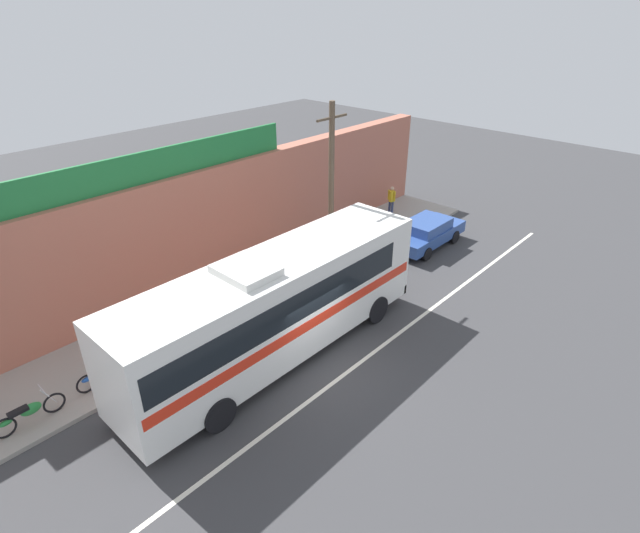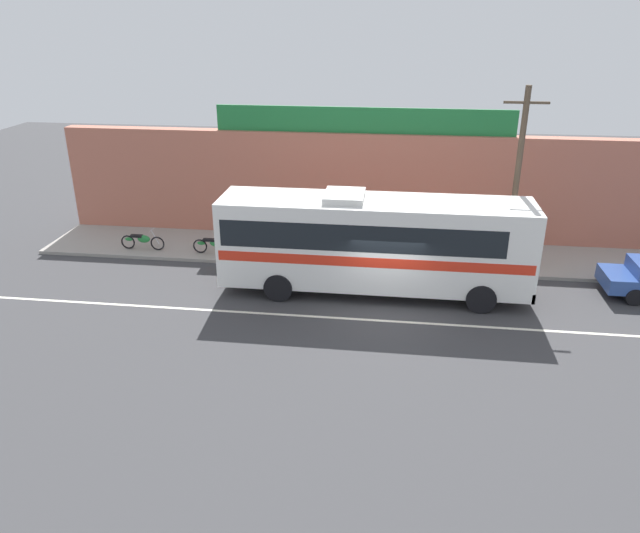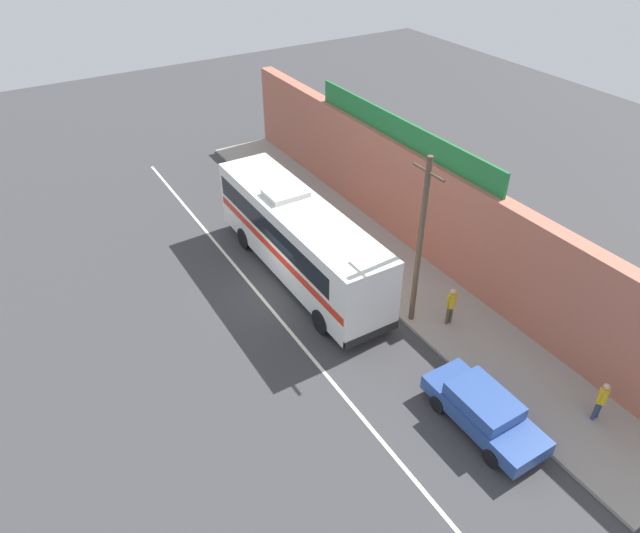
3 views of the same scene
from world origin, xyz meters
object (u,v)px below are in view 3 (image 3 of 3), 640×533
object	(u,v)px
pedestrian_far_right	(602,399)
motorcycle_green	(303,206)
utility_pole	(420,242)
pedestrian_near_shop	(451,304)
motorcycle_red	(280,189)
motorcycle_orange	(256,167)
intercity_bus	(298,235)
parked_car	(484,410)

from	to	relation	value
pedestrian_far_right	motorcycle_green	bearing A→B (deg)	-174.77
utility_pole	pedestrian_near_shop	distance (m)	3.08
motorcycle_red	motorcycle_green	distance (m)	2.29
utility_pole	motorcycle_red	distance (m)	12.45
utility_pole	motorcycle_orange	distance (m)	15.59
pedestrian_near_shop	intercity_bus	bearing A→B (deg)	-151.50
motorcycle_orange	pedestrian_far_right	distance (m)	22.50
motorcycle_green	motorcycle_orange	size ratio (longest dim) A/B	1.00
utility_pole	motorcycle_red	xyz separation A→B (m)	(-12.00, 0.37, -3.28)
motorcycle_green	pedestrian_near_shop	xyz separation A→B (m)	(10.72, 0.62, 0.58)
motorcycle_red	motorcycle_green	world-z (taller)	same
motorcycle_red	pedestrian_far_right	bearing A→B (deg)	4.94
pedestrian_near_shop	pedestrian_far_right	world-z (taller)	pedestrian_near_shop
parked_car	utility_pole	world-z (taller)	utility_pole
intercity_bus	motorcycle_red	size ratio (longest dim) A/B	5.81
utility_pole	motorcycle_orange	size ratio (longest dim) A/B	3.66
utility_pole	motorcycle_orange	world-z (taller)	utility_pole
motorcycle_green	motorcycle_orange	world-z (taller)	same
utility_pole	motorcycle_green	world-z (taller)	utility_pole
parked_car	motorcycle_orange	bearing A→B (deg)	175.05
pedestrian_far_right	motorcycle_orange	bearing A→B (deg)	-175.95
utility_pole	pedestrian_near_shop	xyz separation A→B (m)	(1.00, 1.10, -2.70)
parked_car	motorcycle_green	distance (m)	15.20
motorcycle_red	pedestrian_far_right	size ratio (longest dim) A/B	1.19
utility_pole	motorcycle_red	world-z (taller)	utility_pole
motorcycle_red	motorcycle_green	bearing A→B (deg)	2.76
motorcycle_green	intercity_bus	bearing A→B (deg)	-31.52
intercity_bus	pedestrian_far_right	xyz separation A→B (m)	(12.42, 4.31, -1.00)
motorcycle_green	pedestrian_far_right	bearing A→B (deg)	5.23
intercity_bus	utility_pole	xyz separation A→B (m)	(5.22, 2.28, 1.78)
motorcycle_green	pedestrian_far_right	distance (m)	16.99
pedestrian_near_shop	motorcycle_green	bearing A→B (deg)	-176.69
intercity_bus	parked_car	size ratio (longest dim) A/B	2.57
parked_car	utility_pole	bearing A→B (deg)	165.91
pedestrian_near_shop	pedestrian_far_right	xyz separation A→B (m)	(6.20, 0.93, -0.07)
motorcycle_orange	pedestrian_far_right	size ratio (longest dim) A/B	1.22
motorcycle_orange	pedestrian_near_shop	world-z (taller)	pedestrian_near_shop
motorcycle_orange	pedestrian_far_right	xyz separation A→B (m)	(22.44, 1.59, 0.50)
pedestrian_near_shop	pedestrian_far_right	bearing A→B (deg)	8.53
parked_car	motorcycle_red	world-z (taller)	parked_car
pedestrian_near_shop	parked_car	bearing A→B (deg)	-29.21
intercity_bus	pedestrian_near_shop	world-z (taller)	intercity_bus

